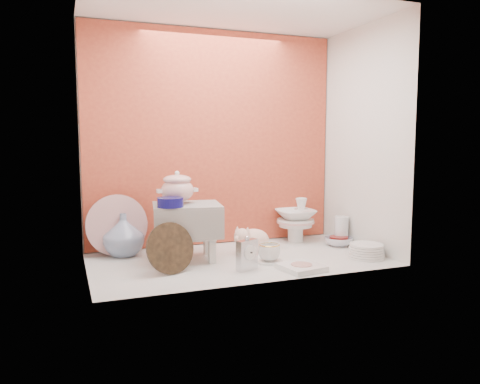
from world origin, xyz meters
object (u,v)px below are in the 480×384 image
object	(u,v)px
mantel_clock	(247,253)
porcelain_tower	(296,220)
gold_rim_teacup	(269,252)
soup_tureen	(177,187)
floral_platter	(117,225)
crystal_bowl	(339,242)
blue_white_vase	(124,235)
plush_pig	(253,240)
dinner_plate_stack	(366,251)
step_stool	(187,232)

from	to	relation	value
mantel_clock	porcelain_tower	bearing A→B (deg)	20.65
gold_rim_teacup	soup_tureen	bearing A→B (deg)	149.79
floral_platter	crystal_bowl	world-z (taller)	floral_platter
blue_white_vase	gold_rim_teacup	xyz separation A→B (m)	(0.80, -0.48, -0.07)
plush_pig	crystal_bowl	size ratio (longest dim) A/B	1.42
mantel_clock	dinner_plate_stack	distance (m)	0.81
step_stool	mantel_clock	size ratio (longest dim) A/B	2.09
blue_white_vase	plush_pig	world-z (taller)	blue_white_vase
gold_rim_teacup	crystal_bowl	size ratio (longest dim) A/B	0.68
blue_white_vase	mantel_clock	bearing A→B (deg)	-43.74
dinner_plate_stack	porcelain_tower	distance (m)	0.63
blue_white_vase	crystal_bowl	world-z (taller)	blue_white_vase
soup_tureen	blue_white_vase	size ratio (longest dim) A/B	0.89
floral_platter	mantel_clock	xyz separation A→B (m)	(0.65, -0.62, -0.10)
floral_platter	mantel_clock	distance (m)	0.90
soup_tureen	blue_white_vase	world-z (taller)	soup_tureen
floral_platter	dinner_plate_stack	xyz separation A→B (m)	(1.46, -0.63, -0.15)
floral_platter	blue_white_vase	world-z (taller)	floral_platter
step_stool	mantel_clock	xyz separation A→B (m)	(0.26, -0.35, -0.08)
step_stool	dinner_plate_stack	size ratio (longest dim) A/B	1.77
floral_platter	step_stool	bearing A→B (deg)	-34.76
soup_tureen	porcelain_tower	distance (m)	0.98
crystal_bowl	dinner_plate_stack	bearing A→B (deg)	-93.56
floral_platter	porcelain_tower	distance (m)	1.27
soup_tureen	crystal_bowl	world-z (taller)	soup_tureen
porcelain_tower	blue_white_vase	bearing A→B (deg)	179.60
floral_platter	plush_pig	world-z (taller)	floral_platter
floral_platter	blue_white_vase	distance (m)	0.08
blue_white_vase	step_stool	bearing A→B (deg)	-34.49
floral_platter	dinner_plate_stack	bearing A→B (deg)	-23.20
mantel_clock	crystal_bowl	size ratio (longest dim) A/B	0.99
blue_white_vase	plush_pig	size ratio (longest dim) A/B	0.98
dinner_plate_stack	crystal_bowl	world-z (taller)	dinner_plate_stack
step_stool	soup_tureen	bearing A→B (deg)	143.16
soup_tureen	crystal_bowl	bearing A→B (deg)	-2.56
mantel_clock	dinner_plate_stack	bearing A→B (deg)	-23.48
soup_tureen	dinner_plate_stack	bearing A→B (deg)	-19.84
step_stool	blue_white_vase	distance (m)	0.43
gold_rim_teacup	mantel_clock	bearing A→B (deg)	-150.56
gold_rim_teacup	crystal_bowl	world-z (taller)	gold_rim_teacup
floral_platter	gold_rim_teacup	world-z (taller)	floral_platter
blue_white_vase	gold_rim_teacup	size ratio (longest dim) A/B	2.04
step_stool	plush_pig	bearing A→B (deg)	15.02
step_stool	plush_pig	size ratio (longest dim) A/B	1.46
floral_platter	plush_pig	bearing A→B (deg)	-14.84
floral_platter	gold_rim_teacup	xyz separation A→B (m)	(0.84, -0.51, -0.13)
crystal_bowl	plush_pig	bearing A→B (deg)	175.57
dinner_plate_stack	step_stool	bearing A→B (deg)	161.67
soup_tureen	porcelain_tower	size ratio (longest dim) A/B	0.76
plush_pig	blue_white_vase	bearing A→B (deg)	163.86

